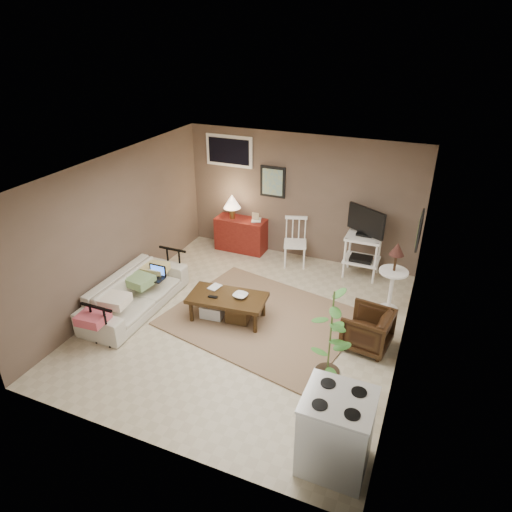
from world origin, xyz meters
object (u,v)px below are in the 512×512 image
at_px(potted_plant, 330,339).
at_px(armchair, 368,328).
at_px(red_console, 240,231).
at_px(spindle_chair, 295,244).
at_px(stove, 336,432).
at_px(coffee_table, 227,306).
at_px(side_table, 394,270).
at_px(sofa, 134,288).
at_px(tv_stand, 364,241).

bearing_deg(potted_plant, armchair, 74.62).
height_order(red_console, spindle_chair, red_console).
bearing_deg(armchair, stove, 9.18).
height_order(armchair, stove, stove).
height_order(coffee_table, side_table, side_table).
distance_m(coffee_table, stove, 2.90).
xyz_separation_m(spindle_chair, stove, (1.79, -4.07, 0.03)).
distance_m(sofa, side_table, 4.07).
distance_m(spindle_chair, stove, 4.45).
distance_m(side_table, potted_plant, 2.19).
distance_m(spindle_chair, potted_plant, 3.40).
xyz_separation_m(coffee_table, sofa, (-1.48, -0.30, 0.14)).
bearing_deg(spindle_chair, tv_stand, 1.80).
height_order(side_table, stove, side_table).
xyz_separation_m(sofa, side_table, (3.75, 1.54, 0.35)).
height_order(spindle_chair, potted_plant, potted_plant).
height_order(tv_stand, side_table, tv_stand).
xyz_separation_m(side_table, potted_plant, (-0.46, -2.14, 0.05)).
xyz_separation_m(coffee_table, side_table, (2.27, 1.24, 0.49)).
bearing_deg(sofa, armchair, -82.52).
bearing_deg(spindle_chair, side_table, -25.73).
bearing_deg(potted_plant, stove, -71.00).
bearing_deg(side_table, stove, -91.91).
bearing_deg(armchair, sofa, -74.87).
xyz_separation_m(side_table, stove, (-0.11, -3.16, -0.29)).
height_order(coffee_table, sofa, sofa).
xyz_separation_m(red_console, spindle_chair, (1.21, -0.18, 0.03)).
distance_m(red_console, stove, 5.21).
xyz_separation_m(tv_stand, armchair, (0.49, -2.02, -0.37)).
xyz_separation_m(potted_plant, stove, (0.35, -1.02, -0.33)).
distance_m(coffee_table, armchair, 2.12).
relative_size(red_console, side_table, 0.97).
distance_m(spindle_chair, side_table, 2.13).
bearing_deg(spindle_chair, potted_plant, -64.75).
distance_m(coffee_table, tv_stand, 2.77).
height_order(coffee_table, spindle_chair, spindle_chair).
relative_size(tv_stand, stove, 1.43).
relative_size(red_console, spindle_chair, 1.27).
relative_size(coffee_table, side_table, 1.03).
relative_size(tv_stand, potted_plant, 0.89).
height_order(sofa, side_table, side_table).
bearing_deg(coffee_table, side_table, 28.63).
xyz_separation_m(coffee_table, armchair, (2.11, 0.17, 0.07)).
distance_m(coffee_table, potted_plant, 2.10).
height_order(coffee_table, red_console, red_console).
relative_size(armchair, stove, 0.70).
distance_m(spindle_chair, tv_stand, 1.28).
bearing_deg(armchair, side_table, 179.09).
xyz_separation_m(coffee_table, spindle_chair, (0.38, 2.16, 0.18)).
bearing_deg(tv_stand, side_table, -55.75).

